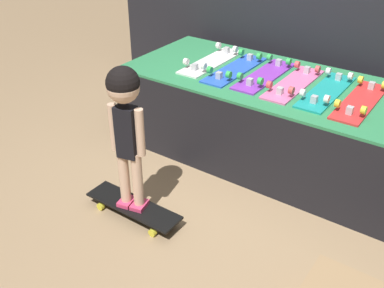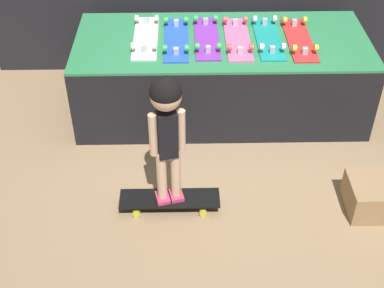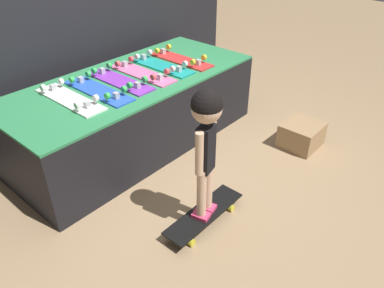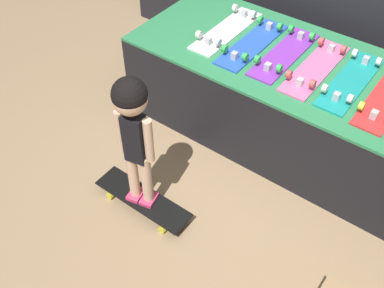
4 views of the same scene
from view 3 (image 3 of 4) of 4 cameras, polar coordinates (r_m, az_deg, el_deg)
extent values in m
plane|color=#9E7F5B|center=(3.37, -1.02, -3.41)|extent=(16.00, 16.00, 0.00)
cube|color=black|center=(3.60, -8.76, 4.84)|extent=(2.38, 1.01, 0.65)
cube|color=#2D7F4C|center=(3.46, -9.23, 9.74)|extent=(2.38, 1.01, 0.02)
cube|color=white|center=(3.15, -18.11, 6.48)|extent=(0.20, 0.72, 0.01)
cube|color=#B7B7BC|center=(3.33, -20.46, 8.08)|extent=(0.04, 0.04, 0.05)
cylinder|color=white|center=(3.36, -19.34, 8.98)|extent=(0.03, 0.05, 0.05)
cylinder|color=white|center=(3.29, -21.76, 7.97)|extent=(0.03, 0.05, 0.05)
cube|color=#B7B7BC|center=(2.95, -15.68, 5.78)|extent=(0.04, 0.04, 0.05)
cylinder|color=white|center=(2.98, -14.46, 6.80)|extent=(0.03, 0.05, 0.05)
cylinder|color=white|center=(2.90, -17.08, 5.63)|extent=(0.03, 0.05, 0.05)
cube|color=blue|center=(3.24, -14.10, 7.86)|extent=(0.20, 0.72, 0.01)
cube|color=#B7B7BC|center=(3.41, -16.59, 9.38)|extent=(0.04, 0.04, 0.05)
cylinder|color=green|center=(3.44, -15.52, 10.23)|extent=(0.03, 0.05, 0.05)
cylinder|color=green|center=(3.36, -17.82, 9.29)|extent=(0.03, 0.05, 0.05)
cube|color=#B7B7BC|center=(3.05, -11.48, 7.25)|extent=(0.04, 0.04, 0.05)
cylinder|color=green|center=(3.08, -10.33, 8.21)|extent=(0.03, 0.05, 0.05)
cylinder|color=green|center=(2.99, -12.77, 7.14)|extent=(0.03, 0.05, 0.05)
cube|color=purple|center=(3.39, -10.98, 9.39)|extent=(0.20, 0.72, 0.01)
cube|color=#B7B7BC|center=(3.56, -13.52, 10.79)|extent=(0.04, 0.04, 0.05)
cylinder|color=green|center=(3.59, -12.51, 11.58)|extent=(0.03, 0.05, 0.05)
cylinder|color=green|center=(3.50, -14.67, 10.74)|extent=(0.03, 0.05, 0.05)
cube|color=#B7B7BC|center=(3.20, -8.30, 8.88)|extent=(0.04, 0.04, 0.05)
cylinder|color=green|center=(3.24, -7.23, 9.76)|extent=(0.03, 0.05, 0.05)
cylinder|color=green|center=(3.15, -9.48, 8.81)|extent=(0.03, 0.05, 0.05)
cube|color=pink|center=(3.52, -7.63, 10.59)|extent=(0.20, 0.72, 0.01)
cube|color=#B7B7BC|center=(3.68, -10.22, 11.92)|extent=(0.04, 0.04, 0.05)
cylinder|color=#D84C4C|center=(3.72, -9.26, 12.66)|extent=(0.03, 0.05, 0.05)
cylinder|color=#D84C4C|center=(3.62, -11.28, 11.90)|extent=(0.03, 0.05, 0.05)
cube|color=#B7B7BC|center=(3.34, -4.87, 10.14)|extent=(0.04, 0.04, 0.05)
cylinder|color=#D84C4C|center=(3.38, -3.87, 10.96)|extent=(0.03, 0.05, 0.05)
cylinder|color=#D84C4C|center=(3.28, -5.94, 10.11)|extent=(0.03, 0.05, 0.05)
cube|color=teal|center=(3.67, -4.78, 11.77)|extent=(0.20, 0.72, 0.01)
cube|color=#B7B7BC|center=(3.83, -7.39, 13.02)|extent=(0.04, 0.04, 0.05)
cylinder|color=white|center=(3.87, -6.49, 13.71)|extent=(0.03, 0.05, 0.05)
cylinder|color=white|center=(3.77, -8.37, 13.03)|extent=(0.03, 0.05, 0.05)
cube|color=#B7B7BC|center=(3.51, -2.00, 11.37)|extent=(0.04, 0.04, 0.05)
cylinder|color=white|center=(3.55, -1.08, 12.13)|extent=(0.03, 0.05, 0.05)
cylinder|color=white|center=(3.44, -2.97, 11.37)|extent=(0.03, 0.05, 0.05)
cube|color=red|center=(3.82, -1.82, 12.72)|extent=(0.20, 0.72, 0.01)
cube|color=#B7B7BC|center=(3.97, -4.44, 13.92)|extent=(0.04, 0.04, 0.05)
cylinder|color=yellow|center=(4.02, -3.59, 14.56)|extent=(0.03, 0.05, 0.05)
cylinder|color=yellow|center=(3.91, -5.34, 13.95)|extent=(0.03, 0.05, 0.05)
cube|color=#B7B7BC|center=(3.66, 0.99, 12.35)|extent=(0.04, 0.04, 0.05)
cylinder|color=yellow|center=(3.71, 1.84, 13.05)|extent=(0.03, 0.05, 0.05)
cylinder|color=yellow|center=(3.59, 0.11, 12.38)|extent=(0.03, 0.05, 0.05)
cube|color=black|center=(2.79, 1.87, -10.50)|extent=(0.70, 0.19, 0.01)
cube|color=#B7B7BC|center=(2.94, 4.75, -8.60)|extent=(0.04, 0.04, 0.05)
cylinder|color=yellow|center=(3.00, 3.48, -8.30)|extent=(0.05, 0.03, 0.05)
cylinder|color=yellow|center=(2.93, 6.02, -9.65)|extent=(0.05, 0.03, 0.05)
cube|color=#B7B7BC|center=(2.68, -1.38, -13.56)|extent=(0.04, 0.04, 0.05)
cylinder|color=yellow|center=(2.74, -2.66, -13.10)|extent=(0.05, 0.03, 0.05)
cylinder|color=yellow|center=(2.67, -0.04, -14.77)|extent=(0.05, 0.03, 0.05)
cube|color=#E03D6B|center=(2.80, 2.33, -9.57)|extent=(0.11, 0.14, 0.03)
cylinder|color=#DBB293|center=(2.67, 2.43, -6.25)|extent=(0.07, 0.07, 0.39)
cube|color=#E03D6B|center=(2.74, 1.41, -10.79)|extent=(0.11, 0.14, 0.03)
cylinder|color=#DBB293|center=(2.60, 1.47, -7.45)|extent=(0.07, 0.07, 0.39)
cube|color=black|center=(2.43, 2.10, -0.75)|extent=(0.14, 0.11, 0.34)
cylinder|color=#DBB293|center=(2.49, 3.04, 0.55)|extent=(0.05, 0.05, 0.31)
cylinder|color=#DBB293|center=(2.35, 1.12, -1.53)|extent=(0.05, 0.05, 0.31)
sphere|color=#DBB293|center=(2.28, 2.25, 5.48)|extent=(0.19, 0.19, 0.19)
sphere|color=black|center=(2.27, 2.27, 6.02)|extent=(0.20, 0.20, 0.20)
cube|color=#A37F56|center=(3.75, 16.33, 1.36)|extent=(0.37, 0.34, 0.23)
camera|label=1|loc=(3.29, 53.87, 20.66)|focal=42.00mm
camera|label=2|loc=(2.31, 92.84, 20.37)|focal=50.00mm
camera|label=4|loc=(2.98, 50.68, 32.37)|focal=42.00mm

